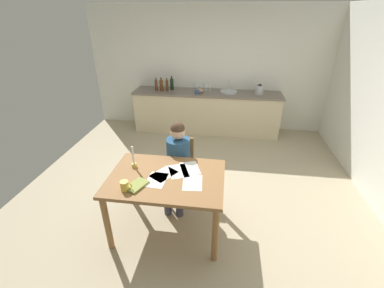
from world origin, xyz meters
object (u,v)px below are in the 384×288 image
(bottle_oil, at_px, (156,85))
(wine_glass_back_left, at_px, (201,85))
(dining_table, at_px, (167,184))
(wine_glass_near_sink, at_px, (210,85))
(book_magazine, at_px, (137,185))
(wine_glass_by_kettle, at_px, (206,85))
(teacup_on_counter, at_px, (197,91))
(stovetop_kettle, at_px, (259,89))
(coffee_mug, at_px, (125,186))
(sink_unit, at_px, (229,92))
(wine_glass_back_right, at_px, (197,85))
(person_seated, at_px, (177,159))
(bottle_vinegar, at_px, (161,85))
(chair_at_table, at_px, (180,165))
(candlestick, at_px, (134,161))
(bottle_sauce, at_px, (172,84))
(bottle_wine_red, at_px, (167,85))
(mixing_bowl, at_px, (199,91))

(bottle_oil, xyz_separation_m, wine_glass_back_left, (0.95, 0.20, -0.01))
(dining_table, xyz_separation_m, wine_glass_near_sink, (0.26, 3.18, 0.34))
(book_magazine, xyz_separation_m, wine_glass_back_left, (0.33, 3.40, 0.22))
(bottle_oil, bearing_deg, wine_glass_by_kettle, 10.68)
(dining_table, distance_m, book_magazine, 0.37)
(teacup_on_counter, bearing_deg, stovetop_kettle, 6.65)
(coffee_mug, distance_m, stovetop_kettle, 3.72)
(sink_unit, relative_size, wine_glass_back_right, 2.34)
(person_seated, bearing_deg, bottle_vinegar, 108.30)
(chair_at_table, height_order, candlestick, candlestick)
(coffee_mug, height_order, bottle_sauce, bottle_sauce)
(wine_glass_back_left, bearing_deg, wine_glass_back_right, 180.00)
(candlestick, height_order, wine_glass_by_kettle, candlestick)
(coffee_mug, height_order, bottle_wine_red, bottle_wine_red)
(person_seated, bearing_deg, bottle_oil, 110.69)
(person_seated, xyz_separation_m, book_magazine, (-0.30, -0.77, 0.11))
(bottle_oil, relative_size, wine_glass_back_left, 1.81)
(wine_glass_near_sink, bearing_deg, dining_table, -94.66)
(chair_at_table, distance_m, wine_glass_near_sink, 2.54)
(sink_unit, bearing_deg, candlestick, -110.72)
(sink_unit, bearing_deg, wine_glass_near_sink, 160.23)
(sink_unit, distance_m, bottle_sauce, 1.24)
(dining_table, bearing_deg, wine_glass_back_left, 89.03)
(person_seated, bearing_deg, book_magazine, -111.06)
(bottle_sauce, relative_size, stovetop_kettle, 1.36)
(wine_glass_back_left, bearing_deg, bottle_wine_red, -165.70)
(bottle_vinegar, bearing_deg, person_seated, -71.70)
(candlestick, height_order, stovetop_kettle, stovetop_kettle)
(candlestick, distance_m, wine_glass_back_right, 3.06)
(dining_table, height_order, stovetop_kettle, stovetop_kettle)
(bottle_oil, distance_m, wine_glass_by_kettle, 1.08)
(stovetop_kettle, bearing_deg, chair_at_table, -118.50)
(bottle_vinegar, bearing_deg, chair_at_table, -70.55)
(book_magazine, distance_m, teacup_on_counter, 3.11)
(mixing_bowl, distance_m, wine_glass_back_left, 0.22)
(person_seated, xyz_separation_m, sink_unit, (0.64, 2.48, 0.24))
(dining_table, bearing_deg, coffee_mug, -141.35)
(mixing_bowl, xyz_separation_m, teacup_on_counter, (-0.04, -0.09, 0.00))
(bottle_wine_red, height_order, mixing_bowl, bottle_wine_red)
(person_seated, height_order, wine_glass_near_sink, person_seated)
(wine_glass_near_sink, xyz_separation_m, wine_glass_back_left, (-0.21, 0.00, 0.00))
(bottle_vinegar, bearing_deg, teacup_on_counter, -7.49)
(candlestick, bearing_deg, stovetop_kettle, 59.23)
(wine_glass_back_left, bearing_deg, wine_glass_by_kettle, 0.00)
(wine_glass_back_left, bearing_deg, bottle_vinegar, -166.74)
(mixing_bowl, bearing_deg, book_magazine, -95.65)
(chair_at_table, bearing_deg, candlestick, -129.23)
(coffee_mug, distance_m, mixing_bowl, 3.29)
(chair_at_table, bearing_deg, stovetop_kettle, 61.50)
(bottle_vinegar, height_order, wine_glass_near_sink, bottle_vinegar)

